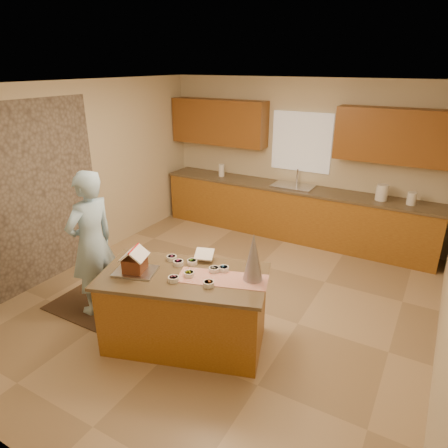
{
  "coord_description": "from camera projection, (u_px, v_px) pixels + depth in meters",
  "views": [
    {
      "loc": [
        2.24,
        -3.92,
        2.92
      ],
      "look_at": [
        -0.1,
        0.2,
        1.0
      ],
      "focal_mm": 32.1,
      "sensor_mm": 36.0,
      "label": 1
    }
  ],
  "objects": [
    {
      "name": "floor",
      "position": [
        223.0,
        300.0,
        5.28
      ],
      "size": [
        5.5,
        5.5,
        0.0
      ],
      "primitive_type": "plane",
      "color": "tan",
      "rests_on": "ground"
    },
    {
      "name": "ceiling",
      "position": [
        223.0,
        84.0,
        4.27
      ],
      "size": [
        5.5,
        5.5,
        0.0
      ],
      "primitive_type": "plane",
      "color": "silver",
      "rests_on": "floor"
    },
    {
      "name": "wall_back",
      "position": [
        301.0,
        159.0,
        6.99
      ],
      "size": [
        5.5,
        5.5,
        0.0
      ],
      "primitive_type": "plane",
      "color": "beige",
      "rests_on": "floor"
    },
    {
      "name": "wall_front",
      "position": [
        10.0,
        327.0,
        2.56
      ],
      "size": [
        5.5,
        5.5,
        0.0
      ],
      "primitive_type": "plane",
      "color": "beige",
      "rests_on": "floor"
    },
    {
      "name": "wall_left",
      "position": [
        76.0,
        177.0,
        5.92
      ],
      "size": [
        5.5,
        5.5,
        0.0
      ],
      "primitive_type": "plane",
      "color": "beige",
      "rests_on": "floor"
    },
    {
      "name": "stone_accent",
      "position": [
        31.0,
        198.0,
        5.3
      ],
      "size": [
        0.0,
        2.5,
        2.5
      ],
      "primitive_type": "plane",
      "rotation": [
        1.57,
        0.0,
        1.57
      ],
      "color": "gray",
      "rests_on": "wall_left"
    },
    {
      "name": "window_curtain",
      "position": [
        301.0,
        142.0,
        6.86
      ],
      "size": [
        1.05,
        0.03,
        1.0
      ],
      "primitive_type": "cube",
      "color": "white",
      "rests_on": "wall_back"
    },
    {
      "name": "back_counter_base",
      "position": [
        291.0,
        213.0,
        7.09
      ],
      "size": [
        4.8,
        0.6,
        0.88
      ],
      "primitive_type": "cube",
      "color": "#98621F",
      "rests_on": "floor"
    },
    {
      "name": "back_counter_top",
      "position": [
        293.0,
        188.0,
        6.92
      ],
      "size": [
        4.85,
        0.63,
        0.04
      ],
      "primitive_type": "cube",
      "color": "brown",
      "rests_on": "back_counter_base"
    },
    {
      "name": "upper_cabinet_left",
      "position": [
        219.0,
        122.0,
        7.35
      ],
      "size": [
        1.85,
        0.35,
        0.8
      ],
      "primitive_type": "cube",
      "color": "brown",
      "rests_on": "wall_back"
    },
    {
      "name": "upper_cabinet_right",
      "position": [
        399.0,
        136.0,
        5.93
      ],
      "size": [
        1.85,
        0.35,
        0.8
      ],
      "primitive_type": "cube",
      "color": "brown",
      "rests_on": "wall_back"
    },
    {
      "name": "sink",
      "position": [
        293.0,
        189.0,
        6.92
      ],
      "size": [
        0.7,
        0.45,
        0.12
      ],
      "primitive_type": "cube",
      "color": "silver",
      "rests_on": "back_counter_top"
    },
    {
      "name": "faucet",
      "position": [
        297.0,
        177.0,
        7.0
      ],
      "size": [
        0.03,
        0.03,
        0.28
      ],
      "primitive_type": "cylinder",
      "color": "silver",
      "rests_on": "back_counter_top"
    },
    {
      "name": "island_base",
      "position": [
        185.0,
        311.0,
        4.35
      ],
      "size": [
        1.85,
        1.31,
        0.82
      ],
      "primitive_type": "cube",
      "rotation": [
        0.0,
        0.0,
        0.32
      ],
      "color": "#98621F",
      "rests_on": "floor"
    },
    {
      "name": "island_top",
      "position": [
        183.0,
        276.0,
        4.19
      ],
      "size": [
        1.94,
        1.41,
        0.04
      ],
      "primitive_type": "cube",
      "rotation": [
        0.0,
        0.0,
        0.32
      ],
      "color": "brown",
      "rests_on": "island_base"
    },
    {
      "name": "table_runner",
      "position": [
        222.0,
        279.0,
        4.11
      ],
      "size": [
        0.99,
        0.61,
        0.01
      ],
      "primitive_type": "cube",
      "rotation": [
        0.0,
        0.0,
        0.32
      ],
      "color": "#AE250C",
      "rests_on": "island_top"
    },
    {
      "name": "baking_tray",
      "position": [
        136.0,
        271.0,
        4.23
      ],
      "size": [
        0.5,
        0.43,
        0.02
      ],
      "primitive_type": "cube",
      "rotation": [
        0.0,
        0.0,
        0.32
      ],
      "color": "silver",
      "rests_on": "island_top"
    },
    {
      "name": "cookbook",
      "position": [
        204.0,
        254.0,
        4.45
      ],
      "size": [
        0.24,
        0.21,
        0.09
      ],
      "primitive_type": "cube",
      "rotation": [
        -1.13,
        0.0,
        0.32
      ],
      "color": "white",
      "rests_on": "island_top"
    },
    {
      "name": "tinsel_tree",
      "position": [
        253.0,
        257.0,
        4.0
      ],
      "size": [
        0.26,
        0.26,
        0.51
      ],
      "primitive_type": "cone",
      "rotation": [
        0.0,
        0.0,
        0.32
      ],
      "color": "silver",
      "rests_on": "island_top"
    },
    {
      "name": "rug",
      "position": [
        98.0,
        306.0,
        5.14
      ],
      "size": [
        1.22,
        0.79,
        0.01
      ],
      "primitive_type": "cube",
      "color": "black",
      "rests_on": "floor"
    },
    {
      "name": "boy",
      "position": [
        92.0,
        244.0,
        4.78
      ],
      "size": [
        0.47,
        0.68,
        1.79
      ],
      "primitive_type": "imported",
      "rotation": [
        0.0,
        0.0,
        -1.64
      ],
      "color": "#A3CCE8",
      "rests_on": "rug"
    },
    {
      "name": "canister_a",
      "position": [
        381.0,
        193.0,
        6.22
      ],
      "size": [
        0.15,
        0.15,
        0.21
      ],
      "primitive_type": "cylinder",
      "color": "white",
      "rests_on": "back_counter_top"
    },
    {
      "name": "canister_b",
      "position": [
        382.0,
        192.0,
        6.2
      ],
      "size": [
        0.17,
        0.17,
        0.25
      ],
      "primitive_type": "cylinder",
      "color": "white",
      "rests_on": "back_counter_top"
    },
    {
      "name": "canister_c",
      "position": [
        412.0,
        199.0,
        6.02
      ],
      "size": [
        0.13,
        0.13,
        0.19
      ],
      "primitive_type": "cylinder",
      "color": "white",
      "rests_on": "back_counter_top"
    },
    {
      "name": "paper_towel",
      "position": [
        221.0,
        170.0,
        7.52
      ],
      "size": [
        0.11,
        0.11,
        0.23
      ],
      "primitive_type": "cylinder",
      "color": "white",
      "rests_on": "back_counter_top"
    },
    {
      "name": "gingerbread_house",
      "position": [
        135.0,
        262.0,
        4.19
      ],
      "size": [
        0.32,
        0.33,
        0.26
      ],
      "color": "brown",
      "rests_on": "baking_tray"
    },
    {
      "name": "candy_bowls",
      "position": [
        194.0,
        270.0,
        4.24
      ],
      "size": [
        0.77,
        0.55,
        0.05
      ],
      "color": "#53A526",
      "rests_on": "island_top"
    }
  ]
}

